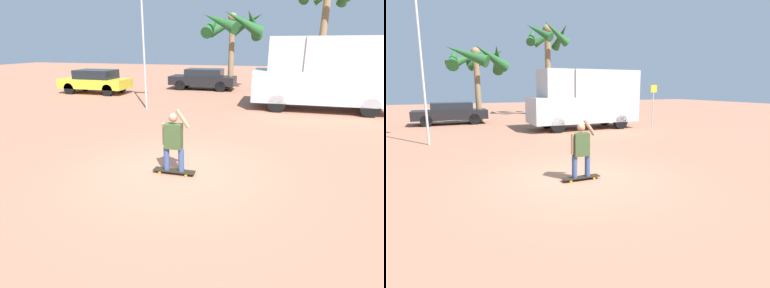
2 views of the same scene
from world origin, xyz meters
TOP-DOWN VIEW (x-y plane):
  - ground_plane at (0.00, 0.00)m, footprint 80.00×80.00m
  - skateboard at (0.01, -0.14)m, footprint 1.01×0.25m
  - person_skateboarder at (0.01, -0.14)m, footprint 0.68×0.22m
  - camper_van at (4.36, 8.67)m, footprint 6.17×2.21m
  - parked_car_black at (-2.69, 14.03)m, footprint 4.47×1.79m
  - parked_car_yellow at (-8.87, 10.53)m, footprint 4.33×1.85m
  - palm_tree_center_background at (-0.84, 14.55)m, footprint 4.25×4.49m
  - flagpole at (-3.70, 6.79)m, footprint 0.95×0.12m

SIDE VIEW (x-z plane):
  - ground_plane at x=0.00m, z-range 0.00..0.00m
  - skateboard at x=0.01m, z-range 0.03..0.11m
  - parked_car_black at x=-2.69m, z-range 0.06..1.45m
  - parked_car_yellow at x=-8.87m, z-range 0.05..1.52m
  - person_skateboarder at x=0.01m, z-range 0.11..1.61m
  - camper_van at x=4.36m, z-range 0.13..3.42m
  - palm_tree_center_background at x=-0.84m, z-range 1.56..6.80m
  - flagpole at x=-3.70m, z-range 0.47..7.98m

